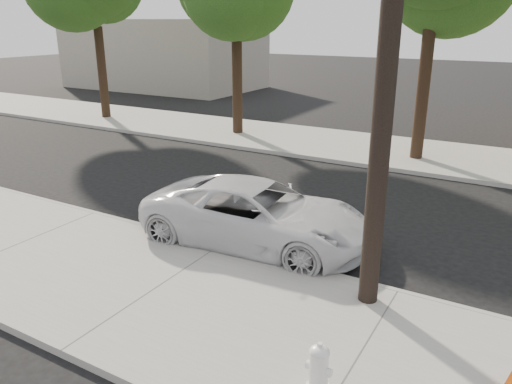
{
  "coord_description": "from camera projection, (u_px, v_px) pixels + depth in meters",
  "views": [
    {
      "loc": [
        5.81,
        -10.56,
        4.95
      ],
      "look_at": [
        0.1,
        -0.69,
        1.0
      ],
      "focal_mm": 35.0,
      "sensor_mm": 36.0,
      "label": 1
    }
  ],
  "objects": [
    {
      "name": "fire_hydrant",
      "position": [
        319.0,
        369.0,
        6.71
      ],
      "size": [
        0.37,
        0.35,
        0.72
      ],
      "rotation": [
        0.0,
        0.0,
        -0.06
      ],
      "color": "white",
      "rests_on": "near_sidewalk"
    },
    {
      "name": "utility_pole",
      "position": [
        389.0,
        37.0,
        7.56
      ],
      "size": [
        1.4,
        0.34,
        9.0
      ],
      "color": "black",
      "rests_on": "near_sidewalk"
    },
    {
      "name": "far_sidewalk",
      "position": [
        369.0,
        149.0,
        19.94
      ],
      "size": [
        90.0,
        5.0,
        0.15
      ],
      "primitive_type": "cube",
      "color": "gray",
      "rests_on": "ground"
    },
    {
      "name": "curb_near",
      "position": [
        221.0,
        248.0,
        11.27
      ],
      "size": [
        90.0,
        0.12,
        0.16
      ],
      "primitive_type": "cube",
      "color": "#9E9B93",
      "rests_on": "ground"
    },
    {
      "name": "police_cruiser",
      "position": [
        257.0,
        214.0,
        11.41
      ],
      "size": [
        5.49,
        2.85,
        1.48
      ],
      "primitive_type": "imported",
      "rotation": [
        0.0,
        0.0,
        1.65
      ],
      "color": "silver",
      "rests_on": "ground"
    },
    {
      "name": "near_sidewalk",
      "position": [
        156.0,
        291.0,
        9.47
      ],
      "size": [
        90.0,
        4.4,
        0.15
      ],
      "primitive_type": "cube",
      "color": "gray",
      "rests_on": "ground"
    },
    {
      "name": "ground",
      "position": [
        266.0,
        220.0,
        13.01
      ],
      "size": [
        120.0,
        120.0,
        0.0
      ],
      "primitive_type": "plane",
      "color": "black",
      "rests_on": "ground"
    },
    {
      "name": "building_far",
      "position": [
        164.0,
        54.0,
        38.02
      ],
      "size": [
        14.0,
        8.0,
        5.0
      ],
      "primitive_type": "cube",
      "color": "gray",
      "rests_on": "ground"
    }
  ]
}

